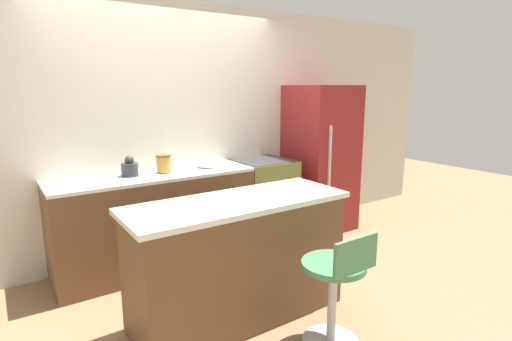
# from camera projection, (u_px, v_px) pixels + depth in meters

# --- Properties ---
(ground_plane) EXTENTS (14.00, 14.00, 0.00)m
(ground_plane) POSITION_uv_depth(u_px,v_px,m) (199.00, 270.00, 3.85)
(ground_plane) COLOR #8E704C
(wall_back) EXTENTS (8.00, 0.06, 2.60)m
(wall_back) POSITION_uv_depth(u_px,v_px,m) (167.00, 130.00, 4.12)
(wall_back) COLOR beige
(wall_back) RESTS_ON ground_plane
(back_counter) EXTENTS (1.89, 0.61, 0.94)m
(back_counter) POSITION_uv_depth(u_px,v_px,m) (156.00, 221.00, 3.87)
(back_counter) COLOR brown
(back_counter) RESTS_ON ground_plane
(kitchen_island) EXTENTS (1.67, 0.62, 0.93)m
(kitchen_island) POSITION_uv_depth(u_px,v_px,m) (239.00, 259.00, 3.00)
(kitchen_island) COLOR brown
(kitchen_island) RESTS_ON ground_plane
(oven_range) EXTENTS (0.62, 0.62, 0.94)m
(oven_range) POSITION_uv_depth(u_px,v_px,m) (263.00, 200.00, 4.56)
(oven_range) COLOR olive
(oven_range) RESTS_ON ground_plane
(refrigerator) EXTENTS (0.71, 0.72, 1.76)m
(refrigerator) POSITION_uv_depth(u_px,v_px,m) (320.00, 158.00, 4.90)
(refrigerator) COLOR maroon
(refrigerator) RESTS_ON ground_plane
(stool_chair) EXTENTS (0.43, 0.43, 0.83)m
(stool_chair) POSITION_uv_depth(u_px,v_px,m) (335.00, 288.00, 2.66)
(stool_chair) COLOR #B7B7BC
(stool_chair) RESTS_ON ground_plane
(kettle) EXTENTS (0.15, 0.15, 0.19)m
(kettle) POSITION_uv_depth(u_px,v_px,m) (130.00, 168.00, 3.64)
(kettle) COLOR #333338
(kettle) RESTS_ON back_counter
(mixing_bowl) EXTENTS (0.21, 0.21, 0.10)m
(mixing_bowl) POSITION_uv_depth(u_px,v_px,m) (208.00, 162.00, 4.08)
(mixing_bowl) COLOR white
(mixing_bowl) RESTS_ON back_counter
(canister_jar) EXTENTS (0.14, 0.14, 0.16)m
(canister_jar) POSITION_uv_depth(u_px,v_px,m) (164.00, 163.00, 3.81)
(canister_jar) COLOR #B77F33
(canister_jar) RESTS_ON back_counter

